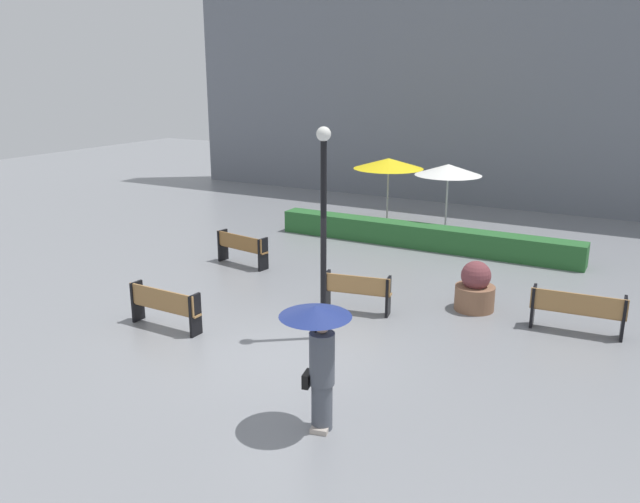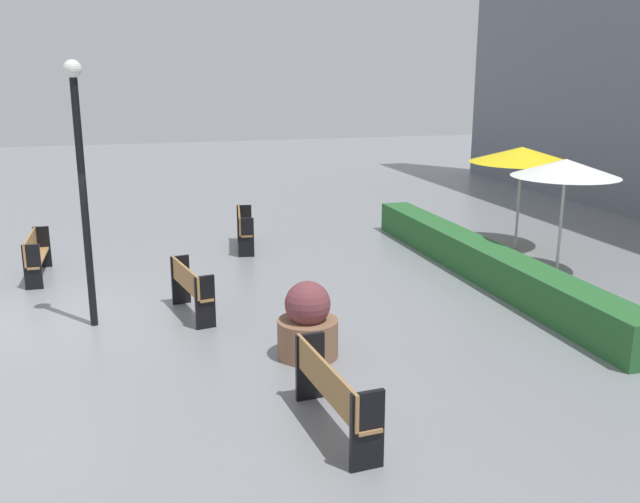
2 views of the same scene
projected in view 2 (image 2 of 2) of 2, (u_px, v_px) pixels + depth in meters
name	position (u px, v px, depth m)	size (l,w,h in m)	color
ground_plane	(37.00, 324.00, 11.50)	(60.00, 60.00, 0.00)	gray
bench_mid_center	(190.00, 286.00, 11.79)	(1.55, 0.60, 0.89)	#9E7242
bench_far_right	(332.00, 390.00, 7.97)	(1.87, 0.52, 0.89)	#9E7242
bench_far_left	(243.00, 226.00, 16.30)	(1.70, 0.60, 0.89)	olive
bench_near_left	(35.00, 253.00, 13.97)	(1.75, 0.36, 0.89)	#9E7242
planter_pot	(308.00, 324.00, 10.11)	(0.89, 0.89, 1.14)	brown
lamp_post	(81.00, 170.00, 10.84)	(0.28, 0.28, 4.23)	black
patio_umbrella_yellow	(522.00, 155.00, 15.94)	(2.38, 2.38, 2.38)	silver
patio_umbrella_white	(566.00, 168.00, 13.77)	(2.13, 2.13, 2.38)	silver
hedge_strip	(483.00, 261.00, 14.01)	(9.47, 0.70, 0.70)	#28602D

